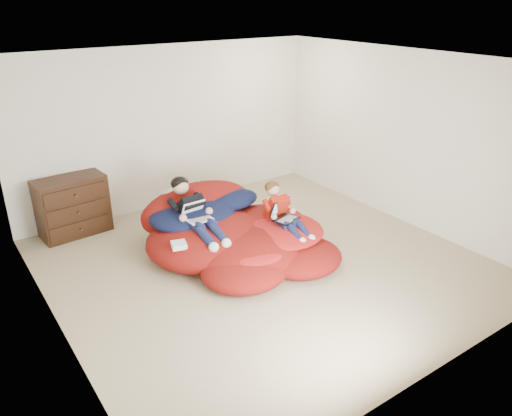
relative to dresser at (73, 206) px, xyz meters
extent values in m
cube|color=tan|center=(1.70, -2.25, -0.55)|extent=(5.10, 5.10, 0.25)
cube|color=silver|center=(1.70, 0.26, 0.83)|extent=(5.10, 0.02, 2.50)
cube|color=silver|center=(1.70, -4.76, 0.83)|extent=(5.10, 0.02, 2.50)
cube|color=silver|center=(-0.81, -2.25, 0.83)|extent=(0.02, 5.10, 2.50)
cube|color=silver|center=(4.21, -2.25, 0.83)|extent=(0.02, 5.10, 2.50)
cube|color=white|center=(1.70, -2.25, 2.09)|extent=(5.10, 5.10, 0.02)
cube|color=#321C0D|center=(0.00, 0.01, 0.00)|extent=(0.97, 0.55, 0.84)
cube|color=#321C0D|center=(0.00, -0.24, -0.25)|extent=(0.84, 0.09, 0.20)
cylinder|color=#4C3F26|center=(0.00, -0.26, -0.25)|extent=(0.04, 0.06, 0.03)
cube|color=#321C0D|center=(0.00, -0.24, 0.00)|extent=(0.84, 0.09, 0.20)
cylinder|color=#4C3F26|center=(0.00, -0.26, 0.00)|extent=(0.04, 0.06, 0.03)
cube|color=#321C0D|center=(0.00, -0.24, 0.25)|extent=(0.84, 0.09, 0.20)
cylinder|color=#4C3F26|center=(0.00, -0.26, 0.25)|extent=(0.04, 0.06, 0.03)
ellipsoid|color=maroon|center=(1.26, -1.63, -0.20)|extent=(1.68, 1.50, 0.60)
ellipsoid|color=maroon|center=(2.06, -1.76, -0.22)|extent=(1.34, 1.30, 0.48)
ellipsoid|color=maroon|center=(1.60, -2.17, -0.24)|extent=(1.60, 1.28, 0.51)
ellipsoid|color=maroon|center=(1.28, -2.44, -0.28)|extent=(1.09, 1.00, 0.36)
ellipsoid|color=maroon|center=(2.05, -2.58, -0.29)|extent=(1.07, 0.97, 0.35)
ellipsoid|color=maroon|center=(1.43, -1.04, -0.02)|extent=(1.69, 0.75, 0.75)
ellipsoid|color=#11183D|center=(1.19, -1.33, 0.06)|extent=(1.19, 0.97, 0.30)
ellipsoid|color=#11183D|center=(1.79, -1.26, 0.10)|extent=(0.91, 0.64, 0.22)
ellipsoid|color=red|center=(2.03, -2.15, -0.08)|extent=(1.14, 1.14, 0.21)
ellipsoid|color=red|center=(1.50, -2.32, -0.12)|extent=(0.92, 0.82, 0.16)
ellipsoid|color=beige|center=(1.11, -0.97, 0.20)|extent=(0.39, 0.25, 0.25)
cube|color=black|center=(1.10, -1.40, 0.21)|extent=(0.33, 0.45, 0.41)
sphere|color=tan|center=(1.10, -1.23, 0.44)|extent=(0.21, 0.21, 0.21)
ellipsoid|color=black|center=(1.10, -1.20, 0.48)|extent=(0.24, 0.22, 0.18)
cylinder|color=#141B3F|center=(1.01, -1.72, 0.09)|extent=(0.16, 0.35, 0.19)
cylinder|color=#141B3F|center=(1.01, -2.02, 0.06)|extent=(0.14, 0.34, 0.22)
sphere|color=white|center=(1.01, -2.20, 0.00)|extent=(0.12, 0.12, 0.12)
cylinder|color=#141B3F|center=(1.18, -1.72, 0.09)|extent=(0.16, 0.35, 0.19)
cylinder|color=#141B3F|center=(1.18, -2.02, 0.06)|extent=(0.14, 0.34, 0.22)
sphere|color=white|center=(1.18, -2.20, 0.00)|extent=(0.12, 0.12, 0.12)
cube|color=red|center=(2.10, -1.99, 0.16)|extent=(0.29, 0.32, 0.38)
sphere|color=tan|center=(2.10, -1.89, 0.39)|extent=(0.18, 0.18, 0.18)
ellipsoid|color=#4A2C13|center=(2.10, -1.87, 0.42)|extent=(0.20, 0.18, 0.15)
cylinder|color=#141B3F|center=(2.03, -2.21, 0.02)|extent=(0.15, 0.30, 0.16)
cylinder|color=#141B3F|center=(2.03, -2.46, 0.00)|extent=(0.13, 0.28, 0.18)
sphere|color=white|center=(2.03, -2.61, -0.05)|extent=(0.10, 0.10, 0.10)
cylinder|color=#141B3F|center=(2.17, -2.21, 0.02)|extent=(0.15, 0.30, 0.16)
cylinder|color=#141B3F|center=(2.17, -2.46, 0.00)|extent=(0.13, 0.28, 0.18)
sphere|color=white|center=(2.17, -2.61, -0.05)|extent=(0.10, 0.10, 0.10)
cube|color=white|center=(1.10, -1.71, 0.15)|extent=(0.32, 0.23, 0.01)
cube|color=gray|center=(1.10, -1.72, 0.16)|extent=(0.27, 0.13, 0.00)
cube|color=white|center=(1.10, -1.55, 0.26)|extent=(0.31, 0.12, 0.20)
cube|color=#4571EC|center=(1.10, -1.56, 0.26)|extent=(0.27, 0.10, 0.16)
cube|color=black|center=(2.10, -2.20, 0.08)|extent=(0.38, 0.31, 0.02)
cube|color=gray|center=(2.10, -2.21, 0.09)|extent=(0.31, 0.20, 0.00)
cube|color=black|center=(2.10, -2.04, 0.19)|extent=(0.34, 0.18, 0.22)
cube|color=teal|center=(2.10, -2.05, 0.20)|extent=(0.30, 0.14, 0.18)
cube|color=white|center=(0.70, -1.91, 0.00)|extent=(0.21, 0.21, 0.07)
camera|label=1|loc=(-1.57, -6.77, 2.77)|focal=35.00mm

